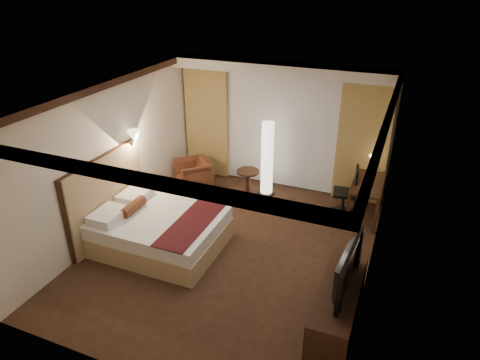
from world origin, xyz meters
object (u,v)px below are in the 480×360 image
at_px(side_table, 248,182).
at_px(desk, 366,200).
at_px(dresser, 338,306).
at_px(bed, 160,231).
at_px(floor_lamp, 267,159).
at_px(office_chair, 344,191).
at_px(armchair, 193,173).
at_px(television, 341,264).

bearing_deg(side_table, desk, -1.41).
relative_size(side_table, dresser, 0.30).
distance_m(bed, dresser, 3.24).
relative_size(floor_lamp, desk, 1.42).
xyz_separation_m(office_chair, dresser, (0.45, -2.97, -0.17)).
relative_size(armchair, dresser, 0.41).
relative_size(side_table, floor_lamp, 0.33).
relative_size(bed, desk, 1.81).
height_order(side_table, desk, desk).
xyz_separation_m(office_chair, television, (0.42, -2.97, 0.50)).
bearing_deg(desk, bed, -143.30).
bearing_deg(bed, armchair, 103.43).
bearing_deg(side_table, floor_lamp, 20.28).
bearing_deg(side_table, television, -51.42).
xyz_separation_m(side_table, desk, (2.44, -0.06, 0.11)).
distance_m(desk, office_chair, 0.43).
xyz_separation_m(desk, television, (0.02, -3.02, 0.64)).
relative_size(side_table, television, 0.46).
height_order(armchair, floor_lamp, floor_lamp).
relative_size(bed, armchair, 2.88).
bearing_deg(dresser, television, 180.00).
bearing_deg(office_chair, television, -90.27).
height_order(floor_lamp, office_chair, floor_lamp).
height_order(bed, floor_lamp, floor_lamp).
distance_m(floor_lamp, office_chair, 1.70).
bearing_deg(bed, television, -12.54).
relative_size(floor_lamp, dresser, 0.92).
xyz_separation_m(armchair, dresser, (3.68, -2.87, -0.02)).
bearing_deg(floor_lamp, desk, -5.44).
relative_size(desk, dresser, 0.65).
xyz_separation_m(armchair, floor_lamp, (1.57, 0.35, 0.45)).
xyz_separation_m(floor_lamp, desk, (2.07, -0.20, -0.43)).
xyz_separation_m(bed, television, (3.13, -0.70, 0.71)).
bearing_deg(bed, dresser, -12.42).
relative_size(bed, television, 1.77).
bearing_deg(dresser, office_chair, 98.71).
height_order(desk, television, television).
bearing_deg(side_table, office_chair, -3.10).
height_order(floor_lamp, television, floor_lamp).
distance_m(armchair, side_table, 1.22).
xyz_separation_m(desk, office_chair, (-0.40, -0.05, 0.14)).
bearing_deg(side_table, dresser, -51.08).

